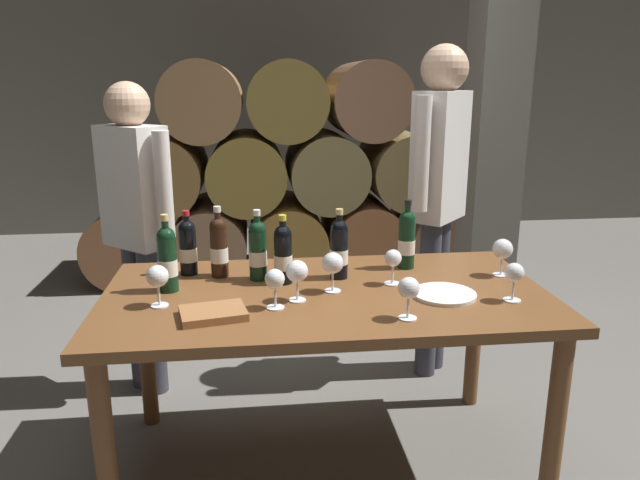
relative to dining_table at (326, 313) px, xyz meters
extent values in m
plane|color=#66635E|center=(0.00, 0.00, -0.67)|extent=(14.00, 14.00, 0.00)
cube|color=slate|center=(0.00, 4.20, 0.73)|extent=(10.00, 0.24, 2.80)
cylinder|color=#905C39|center=(-1.26, 2.60, -0.37)|extent=(0.60, 0.90, 0.60)
cylinder|color=#886547|center=(-0.63, 2.60, -0.37)|extent=(0.60, 0.90, 0.60)
cylinder|color=olive|center=(0.00, 2.60, -0.37)|extent=(0.60, 0.90, 0.60)
cylinder|color=#965C36|center=(0.63, 2.60, -0.37)|extent=(0.60, 0.90, 0.60)
cylinder|color=brown|center=(1.26, 2.60, -0.37)|extent=(0.60, 0.90, 0.60)
cylinder|color=brown|center=(-0.95, 2.60, 0.18)|extent=(0.60, 0.90, 0.60)
cylinder|color=olive|center=(-0.32, 2.60, 0.18)|extent=(0.60, 0.90, 0.60)
cylinder|color=olive|center=(0.31, 2.60, 0.18)|extent=(0.60, 0.90, 0.60)
cylinder|color=olive|center=(0.95, 2.60, 0.18)|extent=(0.60, 0.90, 0.60)
cylinder|color=olive|center=(-0.63, 2.60, 0.72)|extent=(0.60, 0.90, 0.60)
cylinder|color=olive|center=(0.00, 2.60, 0.72)|extent=(0.60, 0.90, 0.60)
cylinder|color=#906549|center=(0.63, 2.60, 0.72)|extent=(0.60, 0.90, 0.60)
cube|color=slate|center=(1.30, 1.60, 0.63)|extent=(0.32, 0.32, 2.60)
cube|color=brown|center=(0.00, 0.00, 0.07)|extent=(1.70, 0.90, 0.04)
cylinder|color=brown|center=(-0.77, -0.39, -0.31)|extent=(0.07, 0.07, 0.72)
cylinder|color=brown|center=(0.77, -0.39, -0.31)|extent=(0.07, 0.07, 0.72)
cylinder|color=brown|center=(-0.77, 0.39, -0.31)|extent=(0.07, 0.07, 0.72)
cylinder|color=brown|center=(0.77, 0.39, -0.31)|extent=(0.07, 0.07, 0.72)
cylinder|color=black|center=(-0.16, 0.12, 0.19)|extent=(0.07, 0.07, 0.20)
sphere|color=black|center=(-0.16, 0.12, 0.29)|extent=(0.07, 0.07, 0.07)
cylinder|color=black|center=(-0.16, 0.12, 0.32)|extent=(0.03, 0.03, 0.06)
cylinder|color=gold|center=(-0.16, 0.12, 0.36)|extent=(0.03, 0.03, 0.02)
cylinder|color=silver|center=(-0.16, 0.12, 0.18)|extent=(0.07, 0.07, 0.06)
cylinder|color=black|center=(0.38, 0.25, 0.20)|extent=(0.07, 0.07, 0.21)
sphere|color=black|center=(0.38, 0.25, 0.31)|extent=(0.07, 0.07, 0.07)
cylinder|color=black|center=(0.38, 0.25, 0.33)|extent=(0.03, 0.03, 0.07)
cylinder|color=black|center=(0.38, 0.25, 0.38)|extent=(0.03, 0.03, 0.02)
cylinder|color=silver|center=(0.38, 0.25, 0.19)|extent=(0.07, 0.07, 0.06)
cylinder|color=black|center=(-0.54, 0.27, 0.19)|extent=(0.07, 0.07, 0.19)
sphere|color=black|center=(-0.54, 0.27, 0.29)|extent=(0.07, 0.07, 0.07)
cylinder|color=black|center=(-0.54, 0.27, 0.31)|extent=(0.03, 0.03, 0.06)
cylinder|color=#B21E23|center=(-0.54, 0.27, 0.35)|extent=(0.03, 0.03, 0.02)
cylinder|color=silver|center=(-0.54, 0.27, 0.18)|extent=(0.07, 0.07, 0.06)
cylinder|color=black|center=(-0.60, 0.07, 0.20)|extent=(0.07, 0.07, 0.21)
sphere|color=black|center=(-0.60, 0.07, 0.31)|extent=(0.07, 0.07, 0.07)
cylinder|color=black|center=(-0.60, 0.07, 0.34)|extent=(0.03, 0.03, 0.07)
cylinder|color=tan|center=(-0.60, 0.07, 0.38)|extent=(0.03, 0.03, 0.02)
cylinder|color=silver|center=(-0.60, 0.07, 0.19)|extent=(0.07, 0.07, 0.06)
cylinder|color=black|center=(-0.26, 0.17, 0.19)|extent=(0.07, 0.07, 0.20)
sphere|color=black|center=(-0.26, 0.17, 0.30)|extent=(0.07, 0.07, 0.07)
cylinder|color=black|center=(-0.26, 0.17, 0.33)|extent=(0.03, 0.03, 0.06)
cylinder|color=silver|center=(-0.26, 0.17, 0.37)|extent=(0.03, 0.03, 0.02)
cylinder|color=silver|center=(-0.26, 0.17, 0.18)|extent=(0.07, 0.07, 0.06)
cylinder|color=black|center=(-0.41, 0.23, 0.19)|extent=(0.07, 0.07, 0.21)
sphere|color=black|center=(-0.41, 0.23, 0.30)|extent=(0.07, 0.07, 0.07)
cylinder|color=black|center=(-0.41, 0.23, 0.33)|extent=(0.03, 0.03, 0.06)
cylinder|color=silver|center=(-0.41, 0.23, 0.37)|extent=(0.03, 0.03, 0.02)
cylinder|color=silver|center=(-0.41, 0.23, 0.18)|extent=(0.07, 0.07, 0.06)
cylinder|color=black|center=(0.07, 0.15, 0.19)|extent=(0.07, 0.07, 0.20)
sphere|color=black|center=(0.07, 0.15, 0.30)|extent=(0.07, 0.07, 0.07)
cylinder|color=black|center=(0.07, 0.15, 0.33)|extent=(0.03, 0.03, 0.06)
cylinder|color=tan|center=(0.07, 0.15, 0.37)|extent=(0.03, 0.03, 0.02)
cylinder|color=silver|center=(0.07, 0.15, 0.18)|extent=(0.07, 0.07, 0.06)
cylinder|color=white|center=(0.24, -0.30, 0.09)|extent=(0.06, 0.06, 0.00)
cylinder|color=white|center=(0.24, -0.30, 0.13)|extent=(0.01, 0.01, 0.07)
sphere|color=white|center=(0.24, -0.30, 0.20)|extent=(0.07, 0.07, 0.07)
cylinder|color=white|center=(0.27, 0.05, 0.09)|extent=(0.06, 0.06, 0.00)
cylinder|color=white|center=(0.27, 0.05, 0.13)|extent=(0.01, 0.01, 0.07)
sphere|color=white|center=(0.27, 0.05, 0.20)|extent=(0.07, 0.07, 0.07)
cylinder|color=white|center=(0.67, -0.18, 0.09)|extent=(0.06, 0.06, 0.00)
cylinder|color=white|center=(0.67, -0.18, 0.13)|extent=(0.01, 0.01, 0.07)
sphere|color=white|center=(0.67, -0.18, 0.20)|extent=(0.07, 0.07, 0.07)
cylinder|color=white|center=(-0.61, -0.09, 0.09)|extent=(0.06, 0.06, 0.00)
cylinder|color=white|center=(-0.61, -0.09, 0.13)|extent=(0.01, 0.01, 0.07)
sphere|color=white|center=(-0.61, -0.09, 0.21)|extent=(0.08, 0.08, 0.08)
cylinder|color=white|center=(0.74, 0.10, 0.09)|extent=(0.06, 0.06, 0.00)
cylinder|color=white|center=(0.74, 0.10, 0.13)|extent=(0.01, 0.01, 0.07)
sphere|color=white|center=(0.74, 0.10, 0.21)|extent=(0.08, 0.08, 0.08)
cylinder|color=white|center=(-0.20, -0.15, 0.09)|extent=(0.06, 0.06, 0.00)
cylinder|color=white|center=(-0.20, -0.15, 0.13)|extent=(0.01, 0.01, 0.07)
sphere|color=white|center=(-0.20, -0.15, 0.20)|extent=(0.07, 0.07, 0.07)
cylinder|color=white|center=(-0.12, -0.09, 0.09)|extent=(0.06, 0.06, 0.00)
cylinder|color=white|center=(-0.12, -0.09, 0.13)|extent=(0.01, 0.01, 0.07)
sphere|color=white|center=(-0.12, -0.09, 0.21)|extent=(0.08, 0.08, 0.08)
cylinder|color=white|center=(0.02, -0.01, 0.09)|extent=(0.06, 0.06, 0.00)
cylinder|color=white|center=(0.02, -0.01, 0.13)|extent=(0.01, 0.01, 0.07)
sphere|color=white|center=(0.02, -0.01, 0.21)|extent=(0.08, 0.08, 0.08)
cube|color=#936038|center=(-0.42, -0.21, 0.11)|extent=(0.25, 0.20, 0.03)
cylinder|color=white|center=(0.44, -0.10, 0.10)|extent=(0.24, 0.24, 0.01)
cylinder|color=#383842|center=(0.71, 0.79, -0.24)|extent=(0.11, 0.11, 0.85)
cylinder|color=#383842|center=(0.63, 0.71, -0.24)|extent=(0.11, 0.11, 0.85)
cube|color=silver|center=(0.67, 0.75, 0.51)|extent=(0.35, 0.36, 0.64)
cylinder|color=silver|center=(0.81, 0.91, 0.54)|extent=(0.08, 0.08, 0.54)
cylinder|color=silver|center=(0.53, 0.59, 0.54)|extent=(0.08, 0.08, 0.54)
sphere|color=tan|center=(0.67, 0.75, 0.93)|extent=(0.23, 0.23, 0.23)
cylinder|color=#383842|center=(-0.87, 0.76, -0.28)|extent=(0.11, 0.11, 0.77)
cylinder|color=#383842|center=(-0.79, 0.68, -0.28)|extent=(0.11, 0.11, 0.77)
cube|color=silver|center=(-0.83, 0.72, 0.39)|extent=(0.36, 0.35, 0.58)
cylinder|color=silver|center=(-0.99, 0.86, 0.42)|extent=(0.08, 0.08, 0.49)
cylinder|color=silver|center=(-0.67, 0.58, 0.42)|extent=(0.08, 0.08, 0.49)
sphere|color=tan|center=(-0.83, 0.72, 0.77)|extent=(0.21, 0.21, 0.21)
camera|label=1|loc=(-0.27, -2.11, 0.88)|focal=32.94mm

